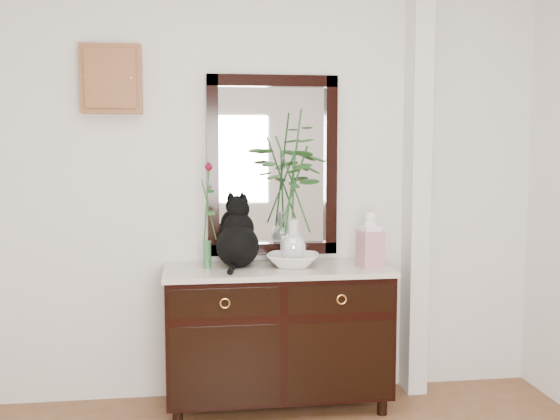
{
  "coord_description": "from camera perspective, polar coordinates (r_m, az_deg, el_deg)",
  "views": [
    {
      "loc": [
        -0.41,
        -2.03,
        1.57
      ],
      "look_at": [
        0.1,
        1.63,
        1.2
      ],
      "focal_mm": 42.0,
      "sensor_mm": 36.0,
      "label": 1
    }
  ],
  "objects": [
    {
      "name": "wall_back",
      "position": [
        4.03,
        -2.09,
        2.59
      ],
      "size": [
        3.6,
        0.04,
        2.7
      ],
      "primitive_type": "cube",
      "color": "silver",
      "rests_on": "ground"
    },
    {
      "name": "pilaster",
      "position": [
        4.18,
        11.81,
        2.58
      ],
      "size": [
        0.12,
        0.2,
        2.7
      ],
      "primitive_type": "cube",
      "color": "silver",
      "rests_on": "ground"
    },
    {
      "name": "sideboard",
      "position": [
        3.95,
        -0.2,
        -10.4
      ],
      "size": [
        1.33,
        0.52,
        0.82
      ],
      "color": "black",
      "rests_on": "ground"
    },
    {
      "name": "wall_mirror",
      "position": [
        4.03,
        -0.66,
        3.87
      ],
      "size": [
        0.8,
        0.06,
        1.1
      ],
      "color": "black",
      "rests_on": "wall_back"
    },
    {
      "name": "key_cabinet",
      "position": [
        4.01,
        -14.47,
        10.98
      ],
      "size": [
        0.35,
        0.1,
        0.4
      ],
      "primitive_type": "cube",
      "color": "brown",
      "rests_on": "wall_back"
    },
    {
      "name": "cat",
      "position": [
        3.87,
        -3.71,
        -1.92
      ],
      "size": [
        0.34,
        0.4,
        0.41
      ],
      "primitive_type": null,
      "rotation": [
        0.0,
        0.0,
        -0.15
      ],
      "color": "black",
      "rests_on": "sideboard"
    },
    {
      "name": "lotus_bowl",
      "position": [
        3.88,
        1.14,
        -4.4
      ],
      "size": [
        0.37,
        0.37,
        0.08
      ],
      "primitive_type": "imported",
      "rotation": [
        0.0,
        0.0,
        -0.25
      ],
      "color": "white",
      "rests_on": "sideboard"
    },
    {
      "name": "vase_branches",
      "position": [
        3.83,
        1.15,
        2.12
      ],
      "size": [
        0.56,
        0.56,
        0.92
      ],
      "primitive_type": null,
      "rotation": [
        0.0,
        0.0,
        0.33
      ],
      "color": "silver",
      "rests_on": "lotus_bowl"
    },
    {
      "name": "bud_vase_rose",
      "position": [
        3.81,
        -6.4,
        -0.46
      ],
      "size": [
        0.09,
        0.09,
        0.62
      ],
      "primitive_type": null,
      "rotation": [
        0.0,
        0.0,
        -0.21
      ],
      "color": "#33693A",
      "rests_on": "sideboard"
    },
    {
      "name": "ginger_jar",
      "position": [
        3.89,
        7.86,
        -2.44
      ],
      "size": [
        0.15,
        0.15,
        0.34
      ],
      "primitive_type": null,
      "rotation": [
        0.0,
        0.0,
        0.2
      ],
      "color": "silver",
      "rests_on": "sideboard"
    }
  ]
}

